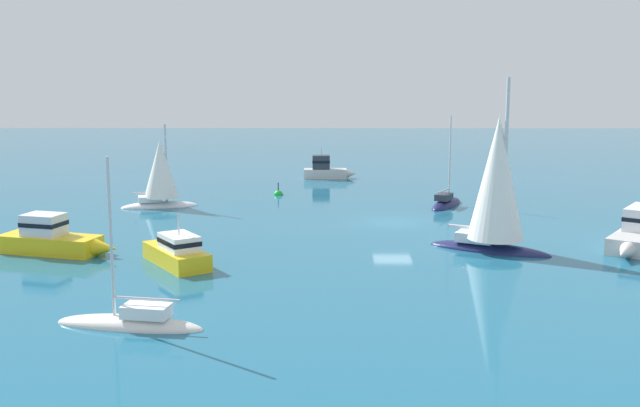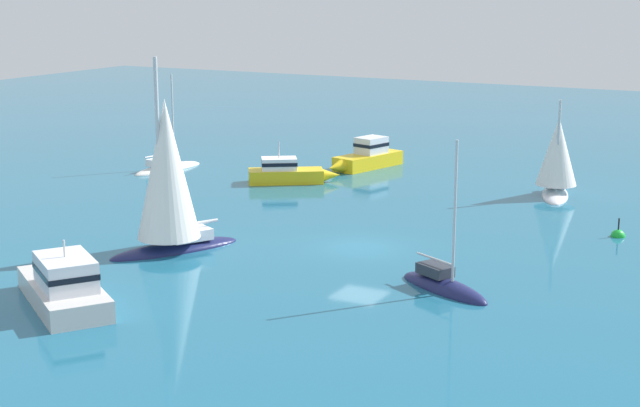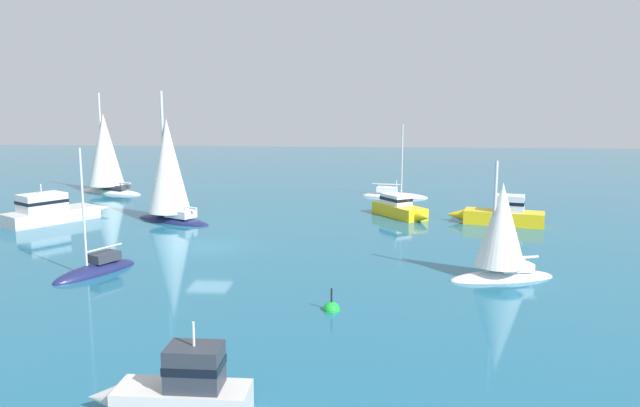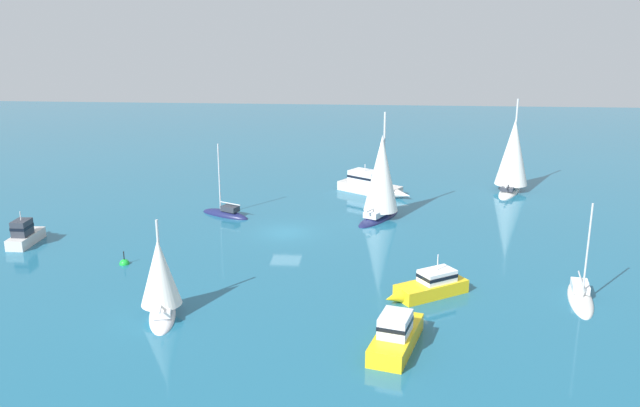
{
  "view_description": "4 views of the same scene",
  "coord_description": "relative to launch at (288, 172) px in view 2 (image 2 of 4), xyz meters",
  "views": [
    {
      "loc": [
        -4.52,
        -50.08,
        10.07
      ],
      "look_at": [
        -4.8,
        -1.89,
        1.58
      ],
      "focal_mm": 43.53,
      "sensor_mm": 36.0,
      "label": 1
    },
    {
      "loc": [
        41.92,
        19.85,
        12.94
      ],
      "look_at": [
        2.64,
        -0.87,
        2.71
      ],
      "focal_mm": 53.92,
      "sensor_mm": 36.0,
      "label": 2
    },
    {
      "loc": [
        -9.71,
        37.37,
        9.14
      ],
      "look_at": [
        -6.24,
        -8.34,
        1.42
      ],
      "focal_mm": 35.66,
      "sensor_mm": 36.0,
      "label": 3
    },
    {
      "loc": [
        -53.85,
        -7.06,
        18.22
      ],
      "look_at": [
        -0.12,
        -2.94,
        2.66
      ],
      "focal_mm": 37.89,
      "sensor_mm": 36.0,
      "label": 4
    }
  ],
  "objects": [
    {
      "name": "ground_plane",
      "position": [
        12.22,
        11.14,
        -0.69
      ],
      "size": [
        160.0,
        160.0,
        0.0
      ],
      "primitive_type": "plane",
      "color": "#1E607F"
    },
    {
      "name": "launch",
      "position": [
        0.0,
        0.0,
        0.0
      ],
      "size": [
        4.47,
        5.82,
        2.78
      ],
      "rotation": [
        0.0,
        0.0,
        2.15
      ],
      "color": "yellow",
      "rests_on": "ground"
    },
    {
      "name": "motor_cruiser",
      "position": [
        25.8,
        4.11,
        0.18
      ],
      "size": [
        6.05,
        7.67,
        2.91
      ],
      "rotation": [
        0.0,
        0.0,
        4.11
      ],
      "color": "silver",
      "rests_on": "ground"
    },
    {
      "name": "sloop_1",
      "position": [
        0.09,
        -9.76,
        -0.57
      ],
      "size": [
        6.26,
        2.55,
        7.15
      ],
      "rotation": [
        0.0,
        0.0,
        2.97
      ],
      "color": "silver",
      "rests_on": "ground"
    },
    {
      "name": "launch_2",
      "position": [
        -7.17,
        2.4,
        0.11
      ],
      "size": [
        7.05,
        3.38,
        2.17
      ],
      "rotation": [
        0.0,
        0.0,
        6.01
      ],
      "color": "yellow",
      "rests_on": "ground"
    },
    {
      "name": "sloop_2",
      "position": [
        17.12,
        3.11,
        2.84
      ],
      "size": [
        6.95,
        4.87,
        9.96
      ],
      "rotation": [
        0.0,
        0.0,
        5.8
      ],
      "color": "#191E4C",
      "rests_on": "ground"
    },
    {
      "name": "yacht",
      "position": [
        16.67,
        17.25,
        -0.58
      ],
      "size": [
        3.55,
        5.17,
        7.15
      ],
      "rotation": [
        0.0,
        0.0,
        1.09
      ],
      "color": "#191E4C",
      "rests_on": "ground"
    },
    {
      "name": "sailboat",
      "position": [
        -4.24,
        16.74,
        1.48
      ],
      "size": [
        5.78,
        3.05,
        6.45
      ],
      "rotation": [
        0.0,
        0.0,
        0.26
      ],
      "color": "white",
      "rests_on": "ground"
    },
    {
      "name": "channel_buoy",
      "position": [
        4.02,
        22.16,
        -0.68
      ],
      "size": [
        0.75,
        0.75,
        1.36
      ],
      "color": "green",
      "rests_on": "ground"
    }
  ]
}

